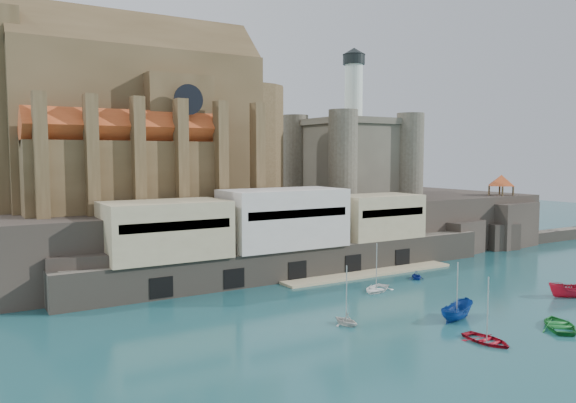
# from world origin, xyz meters

# --- Properties ---
(ground) EXTENTS (300.00, 300.00, 0.00)m
(ground) POSITION_xyz_m (0.00, 0.00, 0.00)
(ground) COLOR #17464C
(ground) RESTS_ON ground
(promontory) EXTENTS (100.00, 36.00, 10.00)m
(promontory) POSITION_xyz_m (-0.19, 39.37, 4.92)
(promontory) COLOR black
(promontory) RESTS_ON ground
(quay) EXTENTS (70.00, 12.00, 13.05)m
(quay) POSITION_xyz_m (-10.19, 23.07, 6.07)
(quay) COLOR #615A4E
(quay) RESTS_ON ground
(church) EXTENTS (47.00, 25.93, 30.51)m
(church) POSITION_xyz_m (-24.13, 41.85, 22.13)
(church) COLOR #4E3D24
(church) RESTS_ON promontory
(castle_keep) EXTENTS (21.20, 21.20, 29.30)m
(castle_keep) POSITION_xyz_m (16.08, 41.08, 18.31)
(castle_keep) COLOR #4C483B
(castle_keep) RESTS_ON promontory
(rock_outcrop) EXTENTS (14.50, 10.50, 8.70)m
(rock_outcrop) POSITION_xyz_m (42.00, 25.84, 4.02)
(rock_outcrop) COLOR black
(rock_outcrop) RESTS_ON ground
(pavilion) EXTENTS (6.40, 6.40, 5.40)m
(pavilion) POSITION_xyz_m (42.00, 26.00, 12.73)
(pavilion) COLOR #4E3D24
(pavilion) RESTS_ON rock_outcrop
(boat_0) EXTENTS (3.68, 1.09, 5.14)m
(boat_0) POSITION_xyz_m (-8.22, -12.09, 0.00)
(boat_0) COLOR #A50B1B
(boat_0) RESTS_ON ground
(boat_2) EXTENTS (2.80, 2.76, 5.84)m
(boat_2) POSITION_xyz_m (-4.86, -5.28, 0.00)
(boat_2) COLOR navy
(boat_2) RESTS_ON ground
(boat_3) EXTENTS (4.08, 3.96, 6.17)m
(boat_3) POSITION_xyz_m (1.99, -12.97, 0.00)
(boat_3) COLOR #1F8133
(boat_3) RESTS_ON ground
(boat_4) EXTENTS (3.02, 2.10, 3.24)m
(boat_4) POSITION_xyz_m (-16.48, -0.60, 0.00)
(boat_4) COLOR beige
(boat_4) RESTS_ON ground
(boat_5) EXTENTS (3.07, 3.05, 5.89)m
(boat_5) POSITION_xyz_m (15.06, -6.07, 0.00)
(boat_5) COLOR #B61931
(boat_5) RESTS_ON ground
(boat_6) EXTENTS (2.84, 3.97, 5.46)m
(boat_6) POSITION_xyz_m (-3.95, 9.37, 0.00)
(boat_6) COLOR white
(boat_6) RESTS_ON ground
(boat_7) EXTENTS (2.98, 2.59, 2.95)m
(boat_7) POSITION_xyz_m (5.76, 11.92, 0.00)
(boat_7) COLOR #172E9B
(boat_7) RESTS_ON ground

